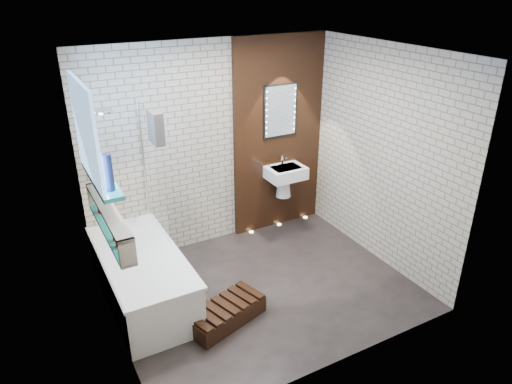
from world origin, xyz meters
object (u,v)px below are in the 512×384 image
bathtub (143,277)px  led_mirror (280,111)px  bath_screen (154,172)px  washbasin (285,177)px  walnut_step (226,314)px

bathtub → led_mirror: (2.17, 0.78, 1.36)m
bath_screen → washbasin: 1.89m
walnut_step → led_mirror: bearing=44.7°
bath_screen → led_mirror: led_mirror is taller
bathtub → washbasin: washbasin is taller
washbasin → walnut_step: size_ratio=0.70×
bathtub → washbasin: bearing=16.0°
led_mirror → walnut_step: led_mirror is taller
bath_screen → bathtub: bearing=-128.9°
washbasin → led_mirror: size_ratio=0.83×
washbasin → walnut_step: (-1.55, -1.37, -0.70)m
washbasin → led_mirror: led_mirror is taller
bath_screen → led_mirror: 1.89m
bath_screen → washbasin: bearing=5.8°
led_mirror → washbasin: bearing=-90.0°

